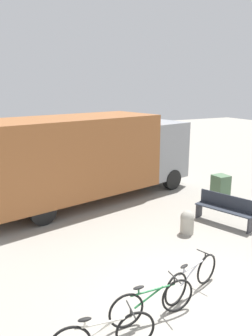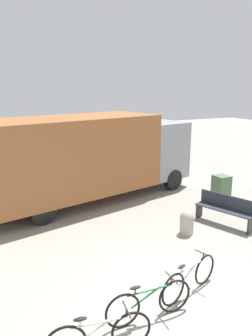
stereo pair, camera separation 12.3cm
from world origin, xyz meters
TOP-DOWN VIEW (x-y plane):
  - ground_plane at (0.00, 0.00)m, footprint 60.00×60.00m
  - delivery_truck at (0.49, 6.88)m, footprint 8.61×4.11m
  - park_bench at (3.35, 2.69)m, footprint 0.98×1.88m
  - bicycle_near at (-2.14, -0.38)m, footprint 1.74×0.46m
  - bicycle_middle at (-1.00, -0.01)m, footprint 1.76×0.44m
  - bicycle_far at (0.15, 0.28)m, footprint 1.70×0.60m
  - bollard_near_bench at (1.87, 2.66)m, footprint 0.41×0.41m
  - utility_box at (4.62, 4.25)m, footprint 0.53×0.54m

SIDE VIEW (x-z plane):
  - ground_plane at x=0.00m, z-range 0.00..0.00m
  - bicycle_near at x=-2.14m, z-range -0.02..0.75m
  - bicycle_middle at x=-1.00m, z-range -0.02..0.75m
  - bicycle_far at x=0.15m, z-range -0.02..0.75m
  - bollard_near_bench at x=1.87m, z-range 0.02..0.72m
  - utility_box at x=4.62m, z-range 0.00..1.05m
  - park_bench at x=3.35m, z-range 0.06..0.99m
  - delivery_truck at x=0.49m, z-range 0.15..3.34m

